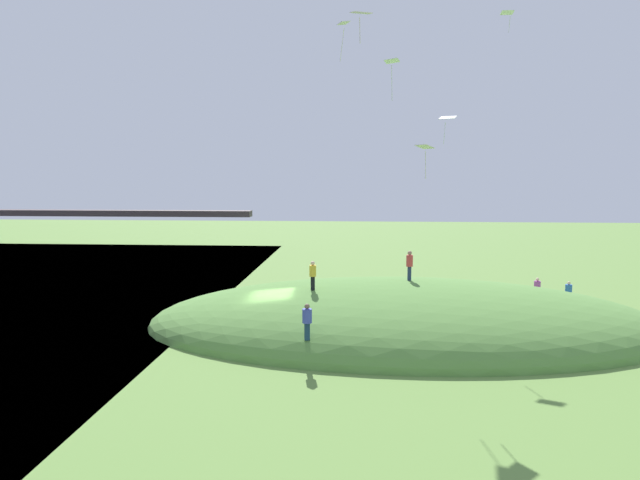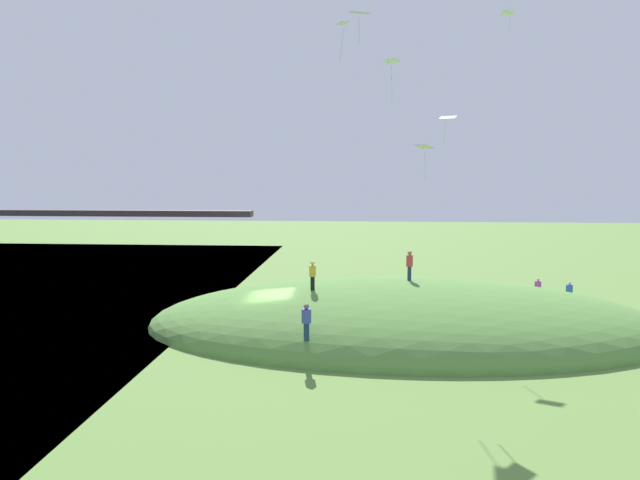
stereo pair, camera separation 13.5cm
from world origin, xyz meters
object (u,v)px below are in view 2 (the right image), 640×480
Objects in this scene: person_on_hilltop at (306,318)px; kite_5 at (361,14)px; kite_1 at (343,27)px; kite_3 at (508,13)px; kite_6 at (424,148)px; mooring_post at (200,309)px; person_walking_path at (538,287)px; kite_7 at (448,119)px; person_watching_kites at (410,262)px; kite_0 at (392,63)px; person_near_shore at (569,290)px; person_with_child at (313,272)px.

kite_5 reaches higher than person_on_hilltop.
kite_1 is 11.41m from kite_3.
kite_1 is (1.48, 5.67, 14.67)m from person_on_hilltop.
person_on_hilltop is 1.20× the size of kite_5.
kite_6 is 17.85m from mooring_post.
kite_7 is (-7.42, -5.17, 11.36)m from person_walking_path.
person_watching_kites is at bearing -153.49° from kite_3.
kite_0 is 1.12× the size of kite_1.
kite_5 is at bearing -163.44° from person_on_hilltop.
person_walking_path is 0.96× the size of kite_7.
kite_5 is at bearing -122.97° from kite_7.
person_near_shore is 19.36m from person_with_child.
kite_6 is at bearing -42.74° from kite_1.
kite_7 reaches higher than person_walking_path.
person_walking_path is at bearing 46.34° from kite_3.
person_watching_kites is 1.03× the size of person_on_hilltop.
kite_0 is (-1.27, -0.88, 11.48)m from person_watching_kites.
kite_7 is (6.28, 3.98, -4.54)m from kite_1.
person_watching_kites is 1.46× the size of kite_3.
person_on_hilltop is 11.79m from mooring_post.
kite_0 is 5.99m from kite_5.
person_near_shore is at bearing 40.54° from kite_5.
mooring_post is (-24.77, -5.20, -0.55)m from person_near_shore.
person_with_child is 0.95× the size of person_on_hilltop.
kite_3 is at bearing -95.18° from person_near_shore.
kite_0 is (-10.99, -7.79, 14.23)m from person_walking_path.
kite_1 reaches higher than person_watching_kites.
person_on_hilltop is (-17.07, -13.94, 1.28)m from person_near_shore.
kite_5 is at bearing 145.43° from person_walking_path.
kite_3 is at bearing 56.80° from kite_6.
person_near_shore is 1.28× the size of kite_3.
kite_1 is at bearing 137.26° from kite_6.
kite_7 is (2.21, 7.75, 2.16)m from kite_6.
person_watching_kites is 16.50m from kite_3.
person_walking_path is 23.69m from mooring_post.
kite_6 is (5.75, -3.63, 6.73)m from person_with_child.
person_with_child is at bearing -175.18° from kite_1.
kite_1 reaches higher than person_walking_path.
person_with_child is 12.64m from kite_0.
kite_3 reaches higher than person_near_shore.
kite_7 is (3.57, 2.62, -2.87)m from kite_0.
kite_3 is 0.85× the size of kite_5.
kite_6 is at bearing -77.37° from person_near_shore.
person_with_child is at bearing -101.92° from person_on_hilltop.
kite_6 is (0.09, -6.01, 6.45)m from person_watching_kites.
kite_6 reaches higher than person_near_shore.
kite_1 is 4.38m from kite_5.
person_near_shore is 2.07m from person_walking_path.
kite_6 is (-5.88, -8.99, -8.63)m from kite_3.
person_with_child is 13.54m from kite_1.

